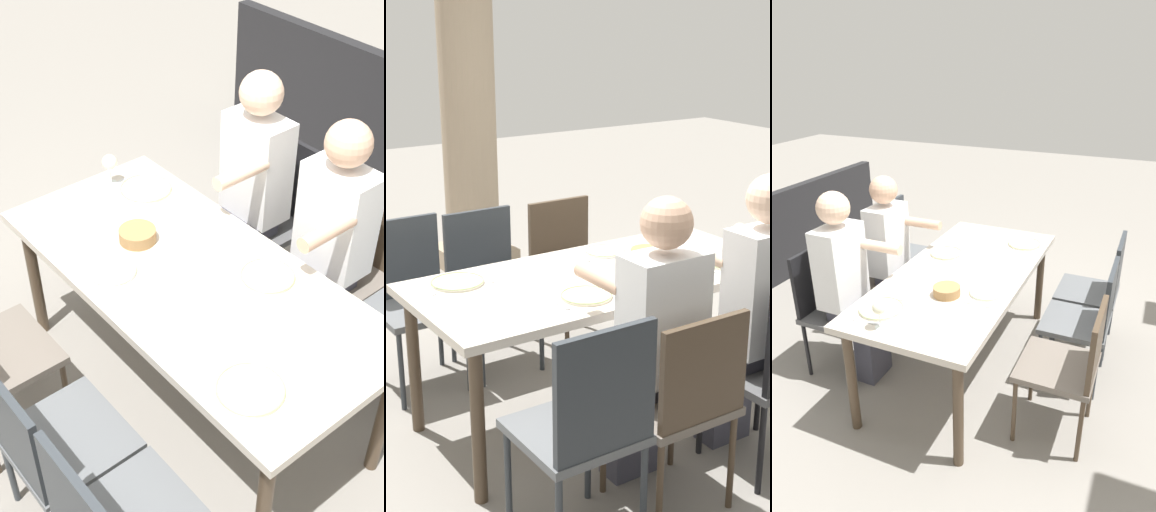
{
  "view_description": "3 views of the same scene",
  "coord_description": "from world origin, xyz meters",
  "views": [
    {
      "loc": [
        -1.77,
        1.44,
        2.67
      ],
      "look_at": [
        0.08,
        -0.07,
        0.77
      ],
      "focal_mm": 48.71,
      "sensor_mm": 36.0,
      "label": 1
    },
    {
      "loc": [
        -2.03,
        -2.91,
        2.01
      ],
      "look_at": [
        -0.11,
        0.02,
        0.87
      ],
      "focal_mm": 53.91,
      "sensor_mm": 36.0,
      "label": 2
    },
    {
      "loc": [
        2.55,
        1.12,
        2.14
      ],
      "look_at": [
        -0.13,
        -0.05,
        0.82
      ],
      "focal_mm": 31.77,
      "sensor_mm": 36.0,
      "label": 3
    }
  ],
  "objects": [
    {
      "name": "diner_man_white",
      "position": [
        0.37,
        -0.67,
        0.73
      ],
      "size": [
        0.34,
        0.5,
        1.35
      ],
      "color": "#3F3F4C",
      "rests_on": "ground"
    },
    {
      "name": "ground_plane",
      "position": [
        0.0,
        0.0,
        0.0
      ],
      "size": [
        16.0,
        16.0,
        0.0
      ],
      "primitive_type": "plane",
      "color": "gray"
    },
    {
      "name": "diner_woman_green",
      "position": [
        -0.19,
        -0.65,
        0.71
      ],
      "size": [
        0.35,
        0.49,
        1.32
      ],
      "color": "#3F3F4C",
      "rests_on": "ground"
    },
    {
      "name": "fork_1",
      "position": [
        -0.38,
        -0.23,
        0.76
      ],
      "size": [
        0.02,
        0.17,
        0.01
      ],
      "primitive_type": "cube",
      "rotation": [
        0.0,
        0.0,
        0.02
      ],
      "color": "silver",
      "rests_on": "dining_table"
    },
    {
      "name": "dining_table",
      "position": [
        0.0,
        0.0,
        0.69
      ],
      "size": [
        1.85,
        0.86,
        0.76
      ],
      "color": "beige",
      "rests_on": "ground"
    },
    {
      "name": "bread_basket",
      "position": [
        0.33,
        0.04,
        0.79
      ],
      "size": [
        0.17,
        0.17,
        0.06
      ],
      "primitive_type": "cylinder",
      "color": "#9E7547",
      "rests_on": "dining_table"
    },
    {
      "name": "plate_2",
      "position": [
        0.22,
        0.26,
        0.77
      ],
      "size": [
        0.21,
        0.21,
        0.02
      ],
      "color": "white",
      "rests_on": "dining_table"
    },
    {
      "name": "chair_east_south",
      "position": [
        0.37,
        -0.85,
        0.53
      ],
      "size": [
        0.44,
        0.44,
        0.92
      ],
      "color": "#4F4F50",
      "rests_on": "ground"
    },
    {
      "name": "wine_glass_3",
      "position": [
        0.81,
        -0.13,
        0.88
      ],
      "size": [
        0.08,
        0.08,
        0.16
      ],
      "color": "white",
      "rests_on": "dining_table"
    },
    {
      "name": "spoon_3",
      "position": [
        0.79,
        -0.23,
        0.76
      ],
      "size": [
        0.03,
        0.17,
        0.01
      ],
      "primitive_type": "cube",
      "rotation": [
        0.0,
        0.0,
        0.11
      ],
      "color": "silver",
      "rests_on": "dining_table"
    },
    {
      "name": "spoon_1",
      "position": [
        -0.08,
        -0.23,
        0.76
      ],
      "size": [
        0.03,
        0.17,
        0.01
      ],
      "primitive_type": "cube",
      "rotation": [
        0.0,
        0.0,
        0.11
      ],
      "color": "silver",
      "rests_on": "dining_table"
    },
    {
      "name": "chair_mid_south",
      "position": [
        -0.18,
        -0.85,
        0.52
      ],
      "size": [
        0.44,
        0.44,
        0.9
      ],
      "color": "#6A6158",
      "rests_on": "ground"
    },
    {
      "name": "fork_0",
      "position": [
        -0.79,
        0.25,
        0.76
      ],
      "size": [
        0.02,
        0.17,
        0.01
      ],
      "primitive_type": "cube",
      "rotation": [
        0.0,
        0.0,
        -0.04
      ],
      "color": "silver",
      "rests_on": "dining_table"
    },
    {
      "name": "chair_mid_north",
      "position": [
        -0.18,
        0.85,
        0.52
      ],
      "size": [
        0.44,
        0.44,
        0.9
      ],
      "color": "#5B5E61",
      "rests_on": "ground"
    },
    {
      "name": "fork_2",
      "position": [
        0.07,
        0.26,
        0.76
      ],
      "size": [
        0.03,
        0.17,
        0.01
      ],
      "primitive_type": "cube",
      "rotation": [
        0.0,
        0.0,
        -0.07
      ],
      "color": "silver",
      "rests_on": "dining_table"
    },
    {
      "name": "spoon_2",
      "position": [
        0.37,
        0.26,
        0.76
      ],
      "size": [
        0.02,
        0.17,
        0.01
      ],
      "primitive_type": "cube",
      "rotation": [
        0.0,
        0.0,
        0.01
      ],
      "color": "silver",
      "rests_on": "dining_table"
    },
    {
      "name": "plate_0",
      "position": [
        -0.64,
        0.25,
        0.77
      ],
      "size": [
        0.25,
        0.25,
        0.02
      ],
      "color": "silver",
      "rests_on": "dining_table"
    },
    {
      "name": "spoon_0",
      "position": [
        -0.49,
        0.25,
        0.76
      ],
      "size": [
        0.03,
        0.17,
        0.01
      ],
      "primitive_type": "cube",
      "rotation": [
        0.0,
        0.0,
        -0.08
      ],
      "color": "silver",
      "rests_on": "dining_table"
    },
    {
      "name": "fork_3",
      "position": [
        0.49,
        -0.23,
        0.76
      ],
      "size": [
        0.03,
        0.17,
        0.01
      ],
      "primitive_type": "cube",
      "rotation": [
        0.0,
        0.0,
        -0.09
      ],
      "color": "silver",
      "rests_on": "dining_table"
    },
    {
      "name": "plate_1",
      "position": [
        -0.23,
        -0.23,
        0.77
      ],
      "size": [
        0.23,
        0.23,
        0.02
      ],
      "color": "silver",
      "rests_on": "dining_table"
    },
    {
      "name": "plate_3",
      "position": [
        0.64,
        -0.23,
        0.77
      ],
      "size": [
        0.26,
        0.26,
        0.02
      ],
      "color": "silver",
      "rests_on": "dining_table"
    }
  ]
}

